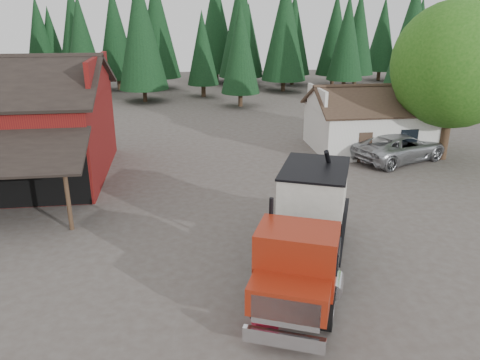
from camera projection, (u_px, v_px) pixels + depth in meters
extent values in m
plane|color=#4A413A|center=(197.00, 243.00, 20.17)|extent=(120.00, 120.00, 0.00)
cube|color=black|center=(2.00, 71.00, 28.37)|extent=(12.80, 5.53, 2.35)
cube|color=maroon|center=(98.00, 74.00, 26.80)|extent=(0.25, 7.00, 2.00)
cylinder|color=#382619|center=(68.00, 201.00, 20.94)|extent=(0.20, 0.20, 2.80)
cube|color=silver|center=(369.00, 128.00, 33.40)|extent=(8.00, 6.00, 3.00)
cube|color=#38281E|center=(381.00, 101.00, 31.24)|extent=(8.60, 3.42, 1.80)
cube|color=#38281E|center=(364.00, 93.00, 34.03)|extent=(8.60, 3.42, 1.80)
cube|color=silver|center=(317.00, 98.00, 32.13)|extent=(0.20, 4.20, 1.50)
cube|color=silver|center=(426.00, 96.00, 33.14)|extent=(0.20, 4.20, 1.50)
cube|color=#38281E|center=(365.00, 147.00, 30.57)|extent=(0.90, 0.06, 2.00)
cube|color=black|center=(409.00, 137.00, 30.75)|extent=(1.20, 0.06, 1.00)
cylinder|color=#382619|center=(445.00, 136.00, 31.08)|extent=(0.60, 0.60, 3.20)
sphere|color=#1F5613|center=(456.00, 65.00, 29.51)|extent=(8.00, 8.00, 8.00)
sphere|color=#1F5613|center=(429.00, 83.00, 30.51)|extent=(4.40, 4.40, 4.40)
sphere|color=#1F5613|center=(475.00, 81.00, 29.20)|extent=(4.80, 4.80, 4.80)
cylinder|color=#382619|center=(240.00, 99.00, 48.59)|extent=(0.44, 0.44, 1.60)
cone|color=black|center=(240.00, 48.00, 46.85)|extent=(3.96, 3.96, 9.00)
cylinder|color=#382619|center=(404.00, 102.00, 46.88)|extent=(0.44, 0.44, 1.60)
cone|color=black|center=(411.00, 38.00, 44.80)|extent=(4.84, 4.84, 11.00)
cylinder|color=#382619|center=(145.00, 94.00, 51.05)|extent=(0.44, 0.44, 1.60)
cone|color=black|center=(141.00, 31.00, 48.80)|extent=(5.28, 5.28, 12.00)
cylinder|color=black|center=(259.00, 302.00, 15.11)|extent=(0.78, 1.20, 1.15)
cylinder|color=black|center=(328.00, 313.00, 14.58)|extent=(0.78, 1.20, 1.15)
cylinder|color=black|center=(286.00, 234.00, 19.66)|extent=(0.78, 1.20, 1.15)
cylinder|color=black|center=(339.00, 241.00, 19.12)|extent=(0.78, 1.20, 1.15)
cylinder|color=black|center=(291.00, 220.00, 20.99)|extent=(0.78, 1.20, 1.15)
cylinder|color=black|center=(341.00, 226.00, 20.45)|extent=(0.78, 1.20, 1.15)
cube|color=black|center=(307.00, 247.00, 17.73)|extent=(4.54, 8.72, 0.42)
cube|color=silver|center=(284.00, 340.00, 13.38)|extent=(2.29, 1.10, 0.47)
cube|color=silver|center=(285.00, 313.00, 13.19)|extent=(1.87, 0.87, 0.94)
cube|color=maroon|center=(289.00, 296.00, 13.70)|extent=(2.69, 2.16, 0.89)
cube|color=maroon|center=(297.00, 256.00, 14.74)|extent=(3.00, 2.61, 1.93)
cube|color=black|center=(293.00, 261.00, 13.87)|extent=(2.05, 0.93, 0.94)
cylinder|color=black|center=(271.00, 224.00, 15.65)|extent=(0.19, 0.19, 1.88)
cube|color=black|center=(302.00, 243.00, 15.70)|extent=(2.41, 1.11, 1.67)
cube|color=black|center=(312.00, 224.00, 18.96)|extent=(4.80, 6.62, 0.17)
cube|color=beige|center=(314.00, 189.00, 18.43)|extent=(3.55, 4.11, 1.67)
cone|color=beige|center=(313.00, 213.00, 18.79)|extent=(3.01, 3.01, 0.73)
cube|color=black|center=(315.00, 168.00, 18.14)|extent=(3.69, 4.24, 0.08)
cylinder|color=black|center=(333.00, 180.00, 19.64)|extent=(1.56, 1.94, 3.19)
cube|color=maroon|center=(305.00, 194.00, 21.29)|extent=(0.90, 1.01, 0.47)
cylinder|color=silver|center=(334.00, 285.00, 15.49)|extent=(0.94, 1.19, 0.58)
imported|color=#A4A7AC|center=(400.00, 147.00, 30.93)|extent=(7.32, 5.38, 1.85)
cube|color=maroon|center=(264.00, 319.00, 14.71)|extent=(0.71, 1.11, 0.60)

